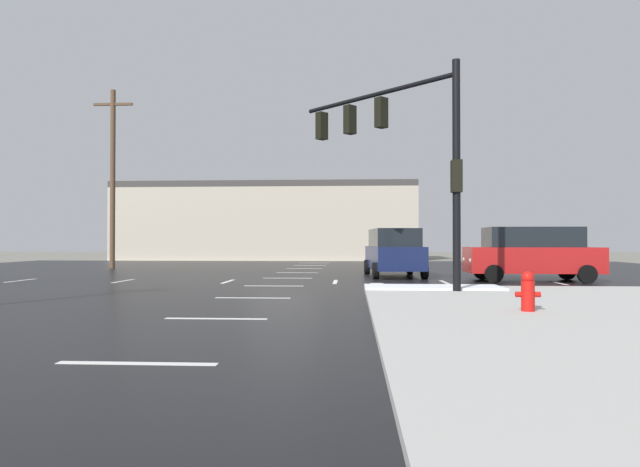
# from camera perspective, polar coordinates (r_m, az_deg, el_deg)

# --- Properties ---
(ground_plane) EXTENTS (120.00, 120.00, 0.00)m
(ground_plane) POSITION_cam_1_polar(r_m,az_deg,el_deg) (21.00, -3.92, -4.95)
(ground_plane) COLOR slate
(road_asphalt) EXTENTS (44.00, 44.00, 0.02)m
(road_asphalt) POSITION_cam_1_polar(r_m,az_deg,el_deg) (21.00, -3.92, -4.92)
(road_asphalt) COLOR black
(road_asphalt) RESTS_ON ground_plane
(snow_strip_curbside) EXTENTS (4.00, 1.60, 0.06)m
(snow_strip_curbside) POSITION_cam_1_polar(r_m,az_deg,el_deg) (17.00, 11.34, -5.34)
(snow_strip_curbside) COLOR white
(snow_strip_curbside) RESTS_ON sidewalk_corner
(lane_markings) EXTENTS (36.15, 36.15, 0.01)m
(lane_markings) POSITION_cam_1_polar(r_m,az_deg,el_deg) (19.51, -0.91, -5.20)
(lane_markings) COLOR silver
(lane_markings) RESTS_ON road_asphalt
(traffic_signal_mast) EXTENTS (4.61, 4.53, 6.47)m
(traffic_signal_mast) POSITION_cam_1_polar(r_m,az_deg,el_deg) (17.61, 8.15, 9.33)
(traffic_signal_mast) COLOR black
(traffic_signal_mast) RESTS_ON sidewalk_corner
(fire_hydrant) EXTENTS (0.48, 0.26, 0.79)m
(fire_hydrant) POSITION_cam_1_polar(r_m,az_deg,el_deg) (11.92, 20.30, -5.49)
(fire_hydrant) COLOR red
(fire_hydrant) RESTS_ON sidewalk_corner
(strip_building_background) EXTENTS (24.30, 8.00, 6.28)m
(strip_building_background) POSITION_cam_1_polar(r_m,az_deg,el_deg) (47.74, -5.26, 1.15)
(strip_building_background) COLOR #BCB29E
(strip_building_background) RESTS_ON ground_plane
(suv_navy) EXTENTS (2.48, 4.95, 2.03)m
(suv_navy) POSITION_cam_1_polar(r_m,az_deg,el_deg) (24.24, 7.48, -1.81)
(suv_navy) COLOR #141E47
(suv_navy) RESTS_ON road_asphalt
(suv_red) EXTENTS (4.86, 2.21, 2.03)m
(suv_red) POSITION_cam_1_polar(r_m,az_deg,el_deg) (22.59, 20.64, -1.84)
(suv_red) COLOR #B21919
(suv_red) RESTS_ON road_asphalt
(utility_pole_far) EXTENTS (2.20, 0.28, 9.97)m
(utility_pole_far) POSITION_cam_1_polar(r_m,az_deg,el_deg) (33.56, -20.24, 5.56)
(utility_pole_far) COLOR brown
(utility_pole_far) RESTS_ON ground_plane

